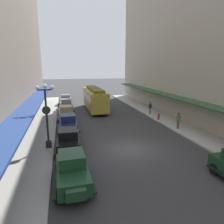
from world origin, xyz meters
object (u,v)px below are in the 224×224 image
object	(u,v)px
parked_car_6	(69,139)
lamp_post_with_clock	(47,113)
parked_car_1	(68,123)
fire_hydrant	(159,116)
parked_car_3	(72,169)
streetcar	(95,98)
pedestrian_1	(178,121)
parked_car_2	(66,105)
pedestrian_3	(150,108)
parked_car_5	(66,113)
parked_car_0	(66,100)

from	to	relation	value
parked_car_6	lamp_post_with_clock	xyz separation A→B (m)	(-1.59, 0.71, 2.04)
parked_car_1	fire_hydrant	xyz separation A→B (m)	(11.06, 1.56, -0.38)
lamp_post_with_clock	fire_hydrant	size ratio (longest dim) A/B	6.29
parked_car_3	parked_car_6	distance (m)	4.94
streetcar	pedestrian_1	xyz separation A→B (m)	(7.00, -11.96, -0.89)
parked_car_2	parked_car_3	bearing A→B (deg)	-90.29
pedestrian_3	streetcar	bearing A→B (deg)	143.32
parked_car_2	parked_car_5	distance (m)	5.50
parked_car_1	parked_car_0	bearing A→B (deg)	89.64
parked_car_6	pedestrian_3	xyz separation A→B (m)	(11.36, 9.56, 0.07)
parked_car_3	pedestrian_3	distance (m)	18.40
parked_car_2	pedestrian_1	size ratio (longest dim) A/B	2.58
parked_car_1	fire_hydrant	world-z (taller)	parked_car_1
fire_hydrant	parked_car_5	bearing A→B (deg)	163.91
parked_car_0	pedestrian_1	distance (m)	20.96
pedestrian_3	pedestrian_1	bearing A→B (deg)	-89.01
parked_car_3	pedestrian_1	distance (m)	13.78
parked_car_6	parked_car_5	bearing A→B (deg)	90.17
streetcar	lamp_post_with_clock	bearing A→B (deg)	-113.46
parked_car_3	lamp_post_with_clock	xyz separation A→B (m)	(-1.62, 5.65, 2.04)
parked_car_6	pedestrian_1	xyz separation A→B (m)	(11.47, 2.73, 0.07)
parked_car_2	pedestrian_3	xyz separation A→B (m)	(11.22, -5.74, 0.07)
fire_hydrant	parked_car_6	bearing A→B (deg)	-149.48
parked_car_3	parked_car_5	distance (m)	14.74
parked_car_1	pedestrian_3	size ratio (longest dim) A/B	2.56
parked_car_6	streetcar	xyz separation A→B (m)	(4.47, 14.68, 0.96)
parked_car_0	parked_car_1	size ratio (longest dim) A/B	1.01
fire_hydrant	lamp_post_with_clock	bearing A→B (deg)	-155.29
pedestrian_1	parked_car_6	bearing A→B (deg)	-166.63
parked_car_2	pedestrian_1	distance (m)	16.93
lamp_post_with_clock	parked_car_1	bearing A→B (deg)	68.55
parked_car_2	lamp_post_with_clock	distance (m)	14.83
parked_car_1	parked_car_2	world-z (taller)	same
parked_car_0	parked_car_5	xyz separation A→B (m)	(-0.23, -10.59, 0.00)
parked_car_3	fire_hydrant	xyz separation A→B (m)	(11.13, 11.52, -0.38)
parked_car_1	parked_car_5	bearing A→B (deg)	91.57
parked_car_1	parked_car_5	xyz separation A→B (m)	(-0.13, 4.78, 0.00)
parked_car_5	streetcar	distance (m)	6.71
parked_car_0	streetcar	size ratio (longest dim) A/B	0.45
fire_hydrant	pedestrian_1	xyz separation A→B (m)	(0.32, -3.85, 0.45)
parked_car_6	streetcar	distance (m)	15.38
parked_car_5	streetcar	bearing A→B (deg)	47.32
lamp_post_with_clock	pedestrian_3	distance (m)	15.81
parked_car_1	fire_hydrant	distance (m)	11.17
pedestrian_1	parked_car_1	bearing A→B (deg)	168.60
streetcar	parked_car_5	bearing A→B (deg)	-132.68
fire_hydrant	streetcar	bearing A→B (deg)	129.51
parked_car_1	parked_car_5	distance (m)	4.78
parked_car_3	streetcar	bearing A→B (deg)	77.24
lamp_post_with_clock	parked_car_6	bearing A→B (deg)	-24.04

